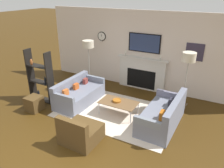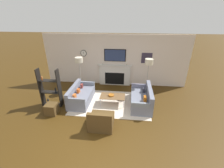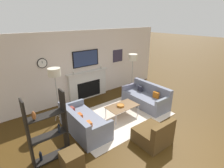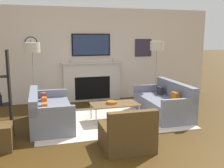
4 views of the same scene
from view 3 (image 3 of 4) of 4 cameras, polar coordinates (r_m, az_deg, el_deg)
The scene contains 12 objects.
ground_plane at distance 4.76m, azimuth 25.12°, elevation -22.64°, with size 60.00×60.00×0.00m, color #3F290C.
fireplace_wall at distance 7.08m, azimuth -8.47°, elevation 4.95°, with size 7.59×0.28×2.70m.
area_rug at distance 6.02m, azimuth 2.17°, elevation -10.44°, with size 3.31×2.20×0.01m.
couch_left at distance 5.23m, azimuth -9.36°, elevation -12.53°, with size 0.85×1.71×0.74m.
couch_right at distance 6.74m, azimuth 11.03°, elevation -4.53°, with size 0.87×1.78×0.80m.
armchair at distance 4.90m, azimuth 13.37°, elevation -15.84°, with size 0.83×0.81×0.73m.
coffee_table at distance 5.85m, azimuth 3.36°, elevation -7.35°, with size 1.06×0.61×0.39m.
decorative_bowl at distance 5.79m, azimuth 2.81°, elevation -7.00°, with size 0.25×0.25×0.06m.
floor_lamp_left at distance 5.47m, azimuth -18.32°, elevation 3.37°, with size 0.38×0.38×1.74m.
floor_lamp_right at distance 7.20m, azimuth 6.83°, elevation 8.42°, with size 0.37×0.37×1.76m.
shelf_unit at distance 4.28m, azimuth -20.34°, elevation -14.07°, with size 0.85×0.28×1.64m.
ottoman at distance 4.25m, azimuth -12.97°, elevation -23.13°, with size 0.42×0.42×0.43m.
Camera 3 is at (-3.37, -1.24, 3.13)m, focal length 28.00 mm.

